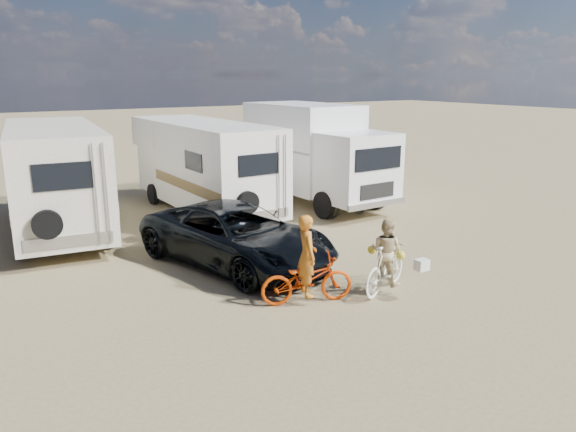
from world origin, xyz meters
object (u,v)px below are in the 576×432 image
rv_left (57,180)px  cooler (222,225)px  bike_woman (385,267)px  bike_parked (346,203)px  rider_man (307,264)px  bike_man (307,279)px  rv_main (204,168)px  dark_suv (237,235)px  box_truck (317,155)px  crate (244,243)px  rider_woman (386,259)px

rv_left → cooler: size_ratio=12.55×
bike_woman → bike_parked: bearing=-53.5°
rider_man → bike_man: bearing=0.0°
rv_main → bike_woman: (0.55, -9.01, -1.04)m
bike_man → rider_man: 0.36m
rv_main → dark_suv: (-1.51, -5.62, -0.82)m
box_truck → bike_parked: size_ratio=3.68×
dark_suv → bike_parked: size_ratio=3.12×
box_truck → cooler: (-4.82, -1.82, -1.62)m
bike_woman → rv_main: bearing=-20.1°
bike_man → cooler: bearing=10.4°
rv_main → box_truck: bearing=-14.0°
rv_left → crate: bearing=-41.1°
bike_man → rider_woman: bearing=-83.9°
rv_left → bike_man: 9.33m
dark_suv → rider_man: 3.02m
box_truck → rider_man: bearing=-128.1°
bike_woman → crate: bike_woman is taller
dark_suv → bike_man: bearing=-102.6°
box_truck → rider_woman: box_truck is taller
rv_main → bike_parked: size_ratio=4.24×
cooler → bike_man: bearing=-74.4°
rv_main → box_truck: size_ratio=1.15×
bike_man → rider_woman: 1.93m
rider_woman → bike_parked: size_ratio=0.85×
box_truck → dark_suv: bearing=-143.0°
box_truck → bike_woman: size_ratio=3.52×
rv_main → crate: 4.79m
bike_man → rider_woman: size_ratio=1.32×
bike_woman → crate: (-1.30, 4.51, -0.39)m
box_truck → bike_man: (-5.54, -7.74, -1.33)m
bike_parked → dark_suv: bearing=114.2°
bike_woman → rider_woman: 0.20m
box_truck → bike_parked: bearing=-98.7°
box_truck → bike_woman: bearing=-116.8°
rv_main → bike_man: (-1.33, -8.64, -1.07)m
bike_woman → rider_man: size_ratio=1.05×
rider_woman → cooler: 6.42m
rider_man → cooler: rider_man is taller
rv_left → rider_woman: size_ratio=4.81×
rv_left → cooler: (4.27, -2.64, -1.42)m
rider_man → cooler: bearing=10.4°
dark_suv → crate: dark_suv is taller
rv_left → bike_man: (3.54, -8.56, -1.12)m
bike_woman → rider_woman: rider_woman is taller
dark_suv → bike_man: size_ratio=2.78×
dark_suv → bike_woman: bearing=-74.7°
crate → rv_left: bearing=133.0°
rider_man → rv_main: bearing=8.5°
bike_woman → cooler: bike_woman is taller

